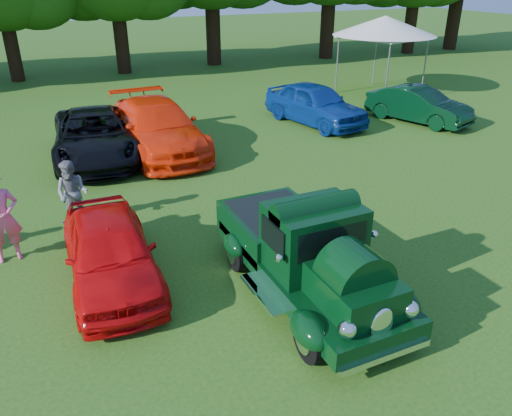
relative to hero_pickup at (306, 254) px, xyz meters
name	(u,v)px	position (x,y,z in m)	size (l,w,h in m)	color
ground	(244,292)	(-1.04, 0.47, -0.81)	(120.00, 120.00, 0.00)	#205213
hero_pickup	(306,254)	(0.00, 0.00, 0.00)	(2.23, 4.80, 1.87)	black
red_convertible	(110,251)	(-3.21, 1.88, -0.13)	(1.61, 3.99, 1.36)	red
back_car_black	(95,135)	(-2.34, 9.30, -0.06)	(2.49, 5.41, 1.50)	black
back_car_orange	(158,127)	(-0.35, 9.12, 0.01)	(2.30, 5.66, 1.64)	#F62B08
back_car_blue	(315,104)	(6.09, 9.81, -0.03)	(1.86, 4.62, 1.57)	navy
back_car_green	(419,105)	(9.93, 8.28, -0.13)	(1.44, 4.13, 1.36)	black
spectator_pink	(2,218)	(-5.02, 3.65, 0.15)	(0.70, 0.46, 1.93)	#D95984
spectator_grey	(73,193)	(-3.55, 4.73, -0.02)	(0.77, 0.60, 1.59)	slate
canopy_tent	(385,26)	(11.71, 13.10, 2.32)	(5.90, 5.90, 3.60)	silver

